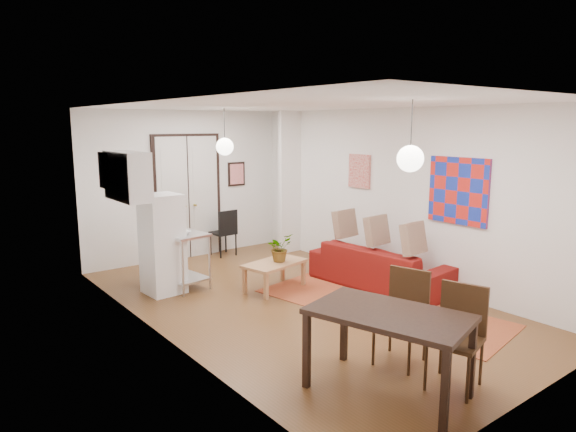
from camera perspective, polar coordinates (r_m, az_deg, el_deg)
floor at (r=7.77m, az=1.02°, el=-9.62°), size 7.00×7.00×0.00m
ceiling at (r=7.32m, az=1.10°, el=12.28°), size 4.20×7.00×0.02m
wall_back at (r=10.34m, az=-11.22°, el=3.41°), size 4.20×0.02×2.90m
wall_front at (r=5.22m, az=25.99°, el=-3.93°), size 4.20×0.02×2.90m
wall_left at (r=6.32m, az=-13.94°, el=-0.88°), size 0.02×7.00×2.90m
wall_right at (r=8.86m, az=11.71°, el=2.30°), size 0.02×7.00×2.90m
double_doors at (r=10.33m, az=-11.06°, el=2.01°), size 1.44×0.06×2.50m
stub_partition at (r=10.52m, az=0.20°, el=3.72°), size 0.50×0.10×2.90m
wall_cabinet at (r=7.71m, az=-17.41°, el=4.27°), size 0.35×1.00×0.70m
painting_popart at (r=8.07m, az=18.39°, el=2.67°), size 0.05×1.00×1.00m
painting_abstract at (r=9.34m, az=7.95°, el=4.96°), size 0.05×0.50×0.60m
poster_back at (r=10.86m, az=-5.73°, el=4.66°), size 0.40×0.03×0.50m
print_left at (r=8.12m, az=-19.67°, el=4.77°), size 0.03×0.44×0.54m
pendant_back at (r=8.96m, az=-7.04°, el=7.66°), size 0.30×0.30×0.80m
pendant_front at (r=5.90m, az=13.43°, el=6.22°), size 0.30×0.30×0.80m
kilim_rug at (r=7.71m, az=9.93°, el=-9.91°), size 2.03×3.90×0.01m
sofa at (r=8.56m, az=10.18°, el=-5.50°), size 1.17×2.43×0.68m
coffee_table at (r=8.26m, az=-1.49°, el=-5.54°), size 1.12×0.77×0.46m
potted_plant at (r=8.25m, az=-0.94°, el=-3.54°), size 0.42×0.46×0.44m
kitchen_counter at (r=8.62m, az=-12.32°, el=-3.76°), size 0.76×1.26×0.91m
bowl at (r=8.28m, az=-11.51°, el=-1.82°), size 0.28×0.28×0.05m
soap_bottle at (r=8.74m, az=-13.43°, el=-0.82°), size 0.11×0.11×0.19m
fridge at (r=8.25m, az=-13.78°, el=-3.05°), size 0.59×0.59×1.57m
dining_table at (r=5.17m, az=11.13°, el=-11.38°), size 1.26×1.70×0.84m
dining_chair_near at (r=5.93m, az=11.60°, el=-10.04°), size 0.61×0.76×1.04m
dining_chair_far at (r=5.53m, az=17.21°, el=-11.79°), size 0.61×0.76×1.04m
black_side_chair at (r=10.54m, az=-7.50°, el=-1.31°), size 0.45×0.45×0.94m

